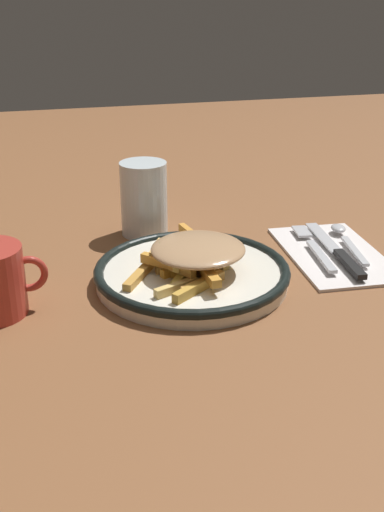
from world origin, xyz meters
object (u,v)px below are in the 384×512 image
Objects in this scene: napkin at (334,253)px; water_glass at (144,199)px; fries_heap at (194,255)px; fork at (314,247)px; plate at (192,274)px; knife at (339,253)px; spoon at (344,237)px.

napkin is 1.93× the size of water_glass.
fork is (0.20, 0.06, -0.03)m from fries_heap.
plate is at bearing 100.40° from fries_heap.
water_glass is at bearing 147.12° from fork.
knife is at bearing 4.52° from plate.
knife is 0.06m from spoon.
knife is at bearing -35.24° from water_glass.
plate is at bearing -82.10° from water_glass.
napkin is at bearing -24.66° from fork.
water_glass is (-0.25, 0.16, 0.05)m from napkin.
knife is at bearing -124.14° from spoon.
fries_heap is 0.27m from spoon.
napkin is 0.30m from water_glass.
spoon is (0.06, 0.02, 0.00)m from fork.
napkin is 1.28× the size of fork.
spoon is at bearing 45.13° from napkin.
fork is at bearing 15.56° from fries_heap.
water_glass is at bearing 147.92° from napkin.
napkin is (0.23, 0.04, -0.04)m from fries_heap.
fries_heap is at bearing -173.75° from knife.
spoon is at bearing 20.18° from fork.
fries_heap is (0.00, -0.01, 0.03)m from plate.
water_glass is (-0.03, 0.20, 0.01)m from fries_heap.
napkin is at bearing -134.87° from spoon.
water_glass is (-0.03, 0.20, 0.04)m from plate.
knife is at bearing 6.25° from fries_heap.
plate reaches higher than napkin.
fork is at bearing 13.68° from plate.
fries_heap reaches higher than knife.
water_glass is at bearing 97.90° from plate.
knife is at bearing -51.61° from fork.
water_glass is at bearing 97.98° from fries_heap.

